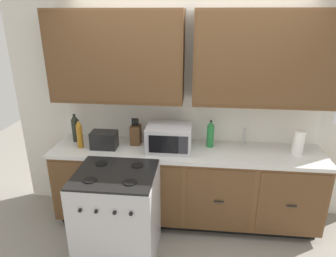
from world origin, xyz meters
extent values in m
plane|color=gray|center=(0.00, 0.00, 0.00)|extent=(8.00, 8.00, 0.00)
cube|color=silver|center=(0.00, 0.62, 1.30)|extent=(4.14, 0.05, 2.60)
cube|color=white|center=(0.00, 0.60, 1.12)|extent=(2.94, 0.01, 0.40)
cube|color=brown|center=(-0.76, 0.43, 1.90)|extent=(1.42, 0.34, 0.95)
cube|color=brown|center=(-0.76, 0.26, 1.90)|extent=(1.39, 0.01, 0.89)
cube|color=brown|center=(0.76, 0.43, 1.90)|extent=(1.42, 0.34, 0.95)
cube|color=brown|center=(0.76, 0.26, 1.90)|extent=(1.39, 0.01, 0.89)
cube|color=black|center=(0.00, 0.33, 0.05)|extent=(2.88, 0.48, 0.10)
cube|color=brown|center=(0.00, 0.30, 0.49)|extent=(2.94, 0.60, 0.78)
cube|color=brown|center=(-1.10, 0.00, 0.49)|extent=(0.68, 0.01, 0.72)
cube|color=black|center=(-1.10, -0.02, 0.48)|extent=(0.10, 0.01, 0.01)
cube|color=brown|center=(-0.37, 0.00, 0.49)|extent=(0.68, 0.01, 0.72)
cube|color=black|center=(-0.37, -0.02, 0.48)|extent=(0.10, 0.01, 0.01)
cube|color=brown|center=(0.37, 0.00, 0.49)|extent=(0.68, 0.01, 0.72)
cube|color=black|center=(0.37, -0.02, 0.48)|extent=(0.10, 0.01, 0.01)
cube|color=brown|center=(1.10, 0.00, 0.49)|extent=(0.68, 0.01, 0.72)
cube|color=black|center=(1.10, -0.02, 0.48)|extent=(0.10, 0.01, 0.01)
cube|color=silver|center=(0.00, 0.30, 0.90)|extent=(2.97, 0.63, 0.04)
cube|color=#A8AAAF|center=(0.65, 0.33, 0.91)|extent=(0.56, 0.38, 0.02)
cube|color=#B7B7BC|center=(-0.63, -0.33, 0.46)|extent=(0.76, 0.66, 0.92)
cube|color=black|center=(-0.63, -0.33, 0.93)|extent=(0.74, 0.65, 0.02)
cylinder|color=black|center=(-0.81, -0.49, 0.94)|extent=(0.12, 0.12, 0.01)
cylinder|color=black|center=(-0.45, -0.49, 0.94)|extent=(0.12, 0.12, 0.01)
cylinder|color=black|center=(-0.81, -0.17, 0.94)|extent=(0.12, 0.12, 0.01)
cylinder|color=black|center=(-0.45, -0.17, 0.94)|extent=(0.12, 0.12, 0.01)
cylinder|color=black|center=(-0.85, -0.67, 0.75)|extent=(0.03, 0.02, 0.03)
cylinder|color=black|center=(-0.71, -0.67, 0.75)|extent=(0.03, 0.02, 0.03)
cylinder|color=black|center=(-0.55, -0.67, 0.75)|extent=(0.03, 0.02, 0.03)
cylinder|color=black|center=(-0.41, -0.67, 0.75)|extent=(0.03, 0.02, 0.03)
cube|color=#B7B7BC|center=(-0.18, 0.28, 1.06)|extent=(0.48, 0.36, 0.28)
cube|color=black|center=(-0.22, 0.09, 1.06)|extent=(0.31, 0.01, 0.19)
cube|color=#28282D|center=(-0.02, 0.09, 1.06)|extent=(0.10, 0.01, 0.19)
cube|color=black|center=(-0.90, 0.25, 1.02)|extent=(0.28, 0.18, 0.19)
cube|color=black|center=(-0.95, 0.25, 1.11)|extent=(0.02, 0.13, 0.01)
cube|color=black|center=(-0.85, 0.25, 1.11)|extent=(0.02, 0.13, 0.01)
cube|color=#52361E|center=(-0.58, 0.40, 1.03)|extent=(0.11, 0.14, 0.22)
cylinder|color=black|center=(-0.61, 0.39, 1.19)|extent=(0.02, 0.02, 0.09)
cylinder|color=black|center=(-0.59, 0.39, 1.19)|extent=(0.02, 0.02, 0.09)
cylinder|color=black|center=(-0.57, 0.39, 1.19)|extent=(0.02, 0.02, 0.09)
cylinder|color=black|center=(-0.55, 0.39, 1.19)|extent=(0.02, 0.02, 0.09)
cylinder|color=#B2B5BA|center=(0.65, 0.51, 1.02)|extent=(0.02, 0.02, 0.20)
cylinder|color=white|center=(1.18, 0.31, 1.05)|extent=(0.12, 0.12, 0.26)
cylinder|color=#237A38|center=(0.26, 0.41, 1.04)|extent=(0.08, 0.08, 0.25)
cone|color=#237A38|center=(0.26, 0.41, 1.20)|extent=(0.07, 0.07, 0.06)
cylinder|color=black|center=(0.26, 0.41, 1.22)|extent=(0.03, 0.03, 0.02)
cylinder|color=#9E6619|center=(-1.17, 0.24, 1.05)|extent=(0.07, 0.07, 0.26)
cone|color=#9E6619|center=(-1.17, 0.24, 1.21)|extent=(0.06, 0.06, 0.07)
cylinder|color=black|center=(-1.17, 0.24, 1.24)|extent=(0.02, 0.02, 0.02)
cylinder|color=black|center=(-1.29, 0.41, 1.05)|extent=(0.08, 0.08, 0.26)
cone|color=black|center=(-1.29, 0.41, 1.22)|extent=(0.08, 0.08, 0.07)
cylinder|color=black|center=(-1.29, 0.41, 1.24)|extent=(0.03, 0.03, 0.02)
camera|label=1|loc=(0.12, -2.75, 2.32)|focal=32.55mm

